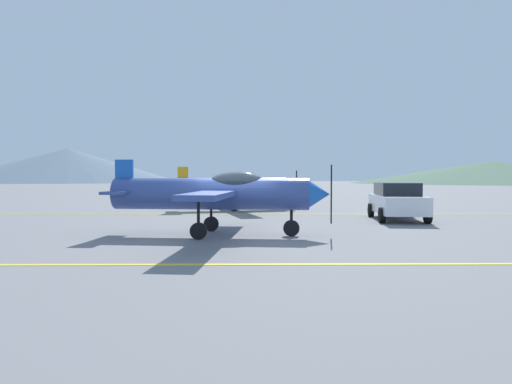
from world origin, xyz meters
TOP-DOWN VIEW (x-y plane):
  - ground_plane at (0.00, 0.00)m, footprint 400.00×400.00m
  - apron_line_near at (0.00, -4.39)m, footprint 80.00×0.16m
  - apron_line_far at (0.00, 8.36)m, footprint 80.00×0.16m
  - airplane_near at (-0.39, 0.34)m, footprint 7.09×8.15m
  - airplane_mid at (-0.12, 11.39)m, footprint 7.12×8.09m
  - car_sedan at (7.00, 5.40)m, footprint 2.40×4.48m
  - hill_left at (-67.49, 150.29)m, footprint 82.27×82.27m
  - hill_centerleft at (74.74, 120.70)m, footprint 85.90×85.90m

SIDE VIEW (x-z plane):
  - ground_plane at x=0.00m, z-range 0.00..0.00m
  - apron_line_near at x=0.00m, z-range 0.00..0.01m
  - apron_line_far at x=0.00m, z-range 0.00..0.01m
  - car_sedan at x=7.00m, z-range 0.03..1.65m
  - airplane_near at x=-0.39m, z-range 0.15..2.59m
  - airplane_mid at x=-0.12m, z-range 0.15..2.59m
  - hill_centerleft at x=74.74m, z-range 0.00..6.83m
  - hill_left at x=-67.49m, z-range 0.00..12.58m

